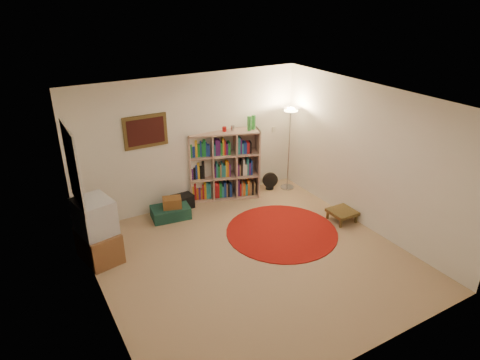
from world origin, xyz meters
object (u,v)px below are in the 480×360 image
(floor_fan, at_px, (270,181))
(bookshelf, at_px, (223,166))
(floor_lamp, at_px, (290,122))
(tv_stand, at_px, (97,231))
(suitcase, at_px, (171,212))
(side_table, at_px, (342,212))

(floor_fan, bearing_deg, bookshelf, -174.44)
(floor_lamp, distance_m, tv_stand, 4.19)
(floor_fan, height_order, suitcase, floor_fan)
(floor_lamp, bearing_deg, tv_stand, -170.93)
(bookshelf, distance_m, side_table, 2.45)
(tv_stand, distance_m, suitcase, 1.63)
(suitcase, height_order, side_table, suitcase)
(floor_lamp, bearing_deg, floor_fan, 159.16)
(suitcase, bearing_deg, side_table, -24.35)
(floor_fan, height_order, side_table, floor_fan)
(tv_stand, xyz_separation_m, side_table, (4.08, -0.98, -0.32))
(floor_fan, bearing_deg, suitcase, -161.69)
(bookshelf, bearing_deg, floor_lamp, 5.90)
(floor_lamp, relative_size, side_table, 3.81)
(side_table, bearing_deg, floor_fan, 102.57)
(floor_lamp, bearing_deg, suitcase, 179.24)
(floor_lamp, bearing_deg, bookshelf, 166.92)
(bookshelf, distance_m, tv_stand, 2.85)
(bookshelf, height_order, side_table, bookshelf)
(suitcase, relative_size, side_table, 1.61)
(floor_fan, relative_size, suitcase, 0.50)
(bookshelf, xyz_separation_m, floor_fan, (1.01, -0.18, -0.48))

